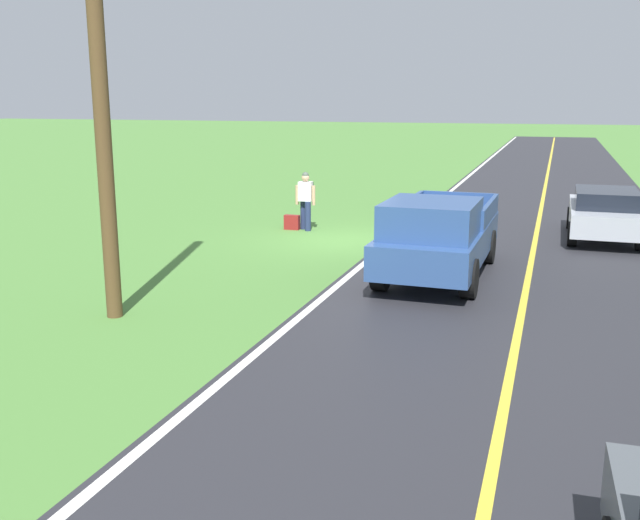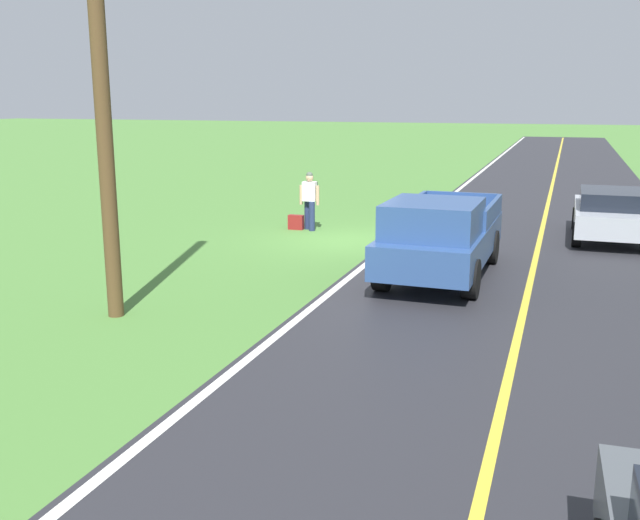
# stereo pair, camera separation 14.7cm
# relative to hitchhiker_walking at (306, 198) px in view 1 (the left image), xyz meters

# --- Properties ---
(ground_plane) EXTENTS (200.00, 200.00, 0.00)m
(ground_plane) POSITION_rel_hitchhiker_walking_xyz_m (-1.67, 1.27, -0.98)
(ground_plane) COLOR #4C7F38
(road_surface) EXTENTS (7.97, 120.00, 0.00)m
(road_surface) POSITION_rel_hitchhiker_walking_xyz_m (-6.64, 1.27, -0.98)
(road_surface) COLOR #28282D
(road_surface) RESTS_ON ground
(lane_edge_line) EXTENTS (0.16, 117.60, 0.00)m
(lane_edge_line) POSITION_rel_hitchhiker_walking_xyz_m (-2.84, 1.27, -0.98)
(lane_edge_line) COLOR silver
(lane_edge_line) RESTS_ON ground
(lane_centre_line) EXTENTS (0.14, 117.60, 0.00)m
(lane_centre_line) POSITION_rel_hitchhiker_walking_xyz_m (-6.64, 1.27, -0.98)
(lane_centre_line) COLOR gold
(lane_centre_line) RESTS_ON ground
(hitchhiker_walking) EXTENTS (0.62, 0.51, 1.75)m
(hitchhiker_walking) POSITION_rel_hitchhiker_walking_xyz_m (0.00, 0.00, 0.00)
(hitchhiker_walking) COLOR navy
(hitchhiker_walking) RESTS_ON ground
(suitcase_carried) EXTENTS (0.47, 0.21, 0.44)m
(suitcase_carried) POSITION_rel_hitchhiker_walking_xyz_m (0.42, 0.09, -0.76)
(suitcase_carried) COLOR maroon
(suitcase_carried) RESTS_ON ground
(pickup_truck_passing) EXTENTS (2.17, 5.43, 1.82)m
(pickup_truck_passing) POSITION_rel_hitchhiker_walking_xyz_m (-4.70, 4.67, -0.01)
(pickup_truck_passing) COLOR #2D4C84
(pickup_truck_passing) RESTS_ON ground
(sedan_near_oncoming) EXTENTS (1.93, 4.40, 1.41)m
(sedan_near_oncoming) POSITION_rel_hitchhiker_walking_xyz_m (-8.44, -1.29, -0.23)
(sedan_near_oncoming) COLOR #B2B7C1
(sedan_near_oncoming) RESTS_ON ground
(utility_pole_roadside) EXTENTS (0.28, 0.28, 8.71)m
(utility_pole_roadside) POSITION_rel_hitchhiker_walking_xyz_m (0.38, 9.39, 3.38)
(utility_pole_roadside) COLOR brown
(utility_pole_roadside) RESTS_ON ground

